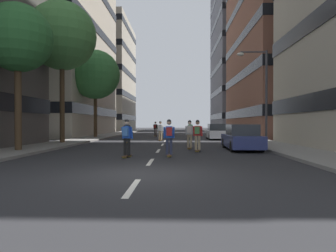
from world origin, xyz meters
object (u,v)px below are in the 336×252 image
street_tree_mid (95,75)px  skater_0 (190,128)px  skater_3 (190,133)px  skater_7 (155,128)px  skater_5 (127,136)px  skater_6 (198,133)px  street_tree_far (62,36)px  skater_2 (127,130)px  parked_car_mid (242,138)px  skater_1 (169,135)px  street_tree_near (18,39)px  skater_4 (160,130)px  parked_car_near (217,132)px  streetlamp_right (261,87)px

street_tree_mid → skater_0: size_ratio=5.14×
skater_3 → skater_7: 18.32m
skater_5 → skater_6: 4.61m
street_tree_far → skater_2: (4.63, 1.67, -7.10)m
skater_6 → skater_7: 20.08m
skater_6 → skater_7: (-3.81, 19.71, 0.00)m
parked_car_mid → skater_5: (-6.16, -4.18, 0.32)m
parked_car_mid → skater_1: size_ratio=2.47×
street_tree_near → street_tree_far: bearing=90.0°
street_tree_far → skater_7: bearing=67.0°
skater_4 → skater_3: bearing=-75.2°
street_tree_far → skater_7: street_tree_far is taller
skater_5 → skater_1: bearing=14.5°
parked_car_mid → skater_7: bearing=109.3°
skater_0 → street_tree_far: bearing=-131.1°
street_tree_mid → skater_1: 20.12m
skater_5 → skater_2: bearing=99.4°
street_tree_far → skater_4: size_ratio=5.94×
parked_car_mid → skater_3: bearing=169.3°
street_tree_near → skater_3: 11.03m
street_tree_mid → skater_4: bearing=-32.4°
skater_1 → skater_2: (-3.65, 9.83, 0.00)m
skater_1 → skater_5: size_ratio=1.00×
skater_3 → skater_7: bearing=100.8°
skater_1 → skater_7: bearing=95.9°
skater_4 → skater_5: (-0.80, -13.41, 0.03)m
street_tree_mid → skater_6: 18.72m
parked_car_mid → parked_car_near: bearing=90.0°
skater_2 → street_tree_near: bearing=-120.0°
skater_0 → skater_3: (-0.68, -15.51, 0.03)m
street_tree_mid → street_tree_far: street_tree_far is taller
skater_1 → parked_car_near: bearing=74.6°
street_tree_near → streetlamp_right: (14.49, 5.09, -2.06)m
skater_0 → skater_5: size_ratio=1.00×
skater_0 → skater_4: same height
parked_car_near → parked_car_mid: (0.00, -11.56, 0.00)m
street_tree_near → skater_1: size_ratio=4.47×
skater_1 → street_tree_mid: bearing=115.4°
parked_car_near → skater_0: skater_0 is taller
parked_car_near → skater_5: bearing=-111.4°
skater_2 → skater_7: bearing=83.7°
skater_2 → skater_6: 8.94m
parked_car_mid → street_tree_near: (-12.49, -1.87, 5.49)m
parked_car_near → street_tree_near: 19.14m
street_tree_near → skater_6: street_tree_near is taller
parked_car_near → skater_2: 9.55m
street_tree_far → skater_4: street_tree_far is taller
parked_car_near → parked_car_mid: bearing=-90.0°
street_tree_far → skater_3: size_ratio=5.94×
skater_7 → skater_4: bearing=-83.0°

